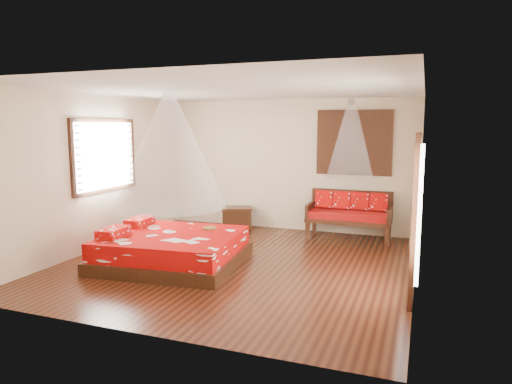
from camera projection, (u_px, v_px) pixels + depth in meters
room at (237, 179)px, 7.30m from camera, size 5.54×5.54×2.84m
bed at (172, 249)px, 7.43m from camera, size 2.34×2.16×0.64m
daybed at (349, 213)px, 9.13m from camera, size 1.64×0.73×0.94m
storage_chest at (237, 217)px, 10.09m from camera, size 0.79×0.69×0.46m
shutter_panel at (354, 143)px, 9.25m from camera, size 1.52×0.06×1.32m
window_left at (105, 155)px, 8.37m from camera, size 0.10×1.74×1.34m
glazed_door at (414, 218)px, 5.85m from camera, size 0.08×1.02×2.16m
wine_tray at (209, 226)px, 7.75m from camera, size 0.24×0.24×0.20m
mosquito_net_main at (170, 151)px, 7.20m from camera, size 1.79×1.79×1.80m
mosquito_net_daybed at (351, 138)px, 8.80m from camera, size 0.91×0.91×1.50m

